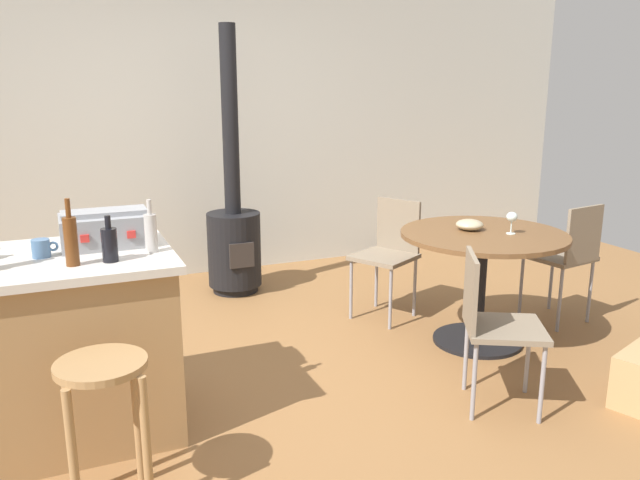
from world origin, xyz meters
TOP-DOWN VIEW (x-y plane):
  - ground_plane at (0.00, 0.00)m, footprint 8.80×8.80m
  - back_wall at (0.00, 2.40)m, footprint 8.00×0.10m
  - kitchen_island at (-1.25, -0.11)m, footprint 1.31×0.83m
  - wooden_stool at (-1.01, -0.82)m, footprint 0.36×0.36m
  - dining_table at (1.44, 0.01)m, footprint 1.08×1.08m
  - folding_chair_near at (0.96, -0.72)m, footprint 0.54×0.54m
  - folding_chair_far at (2.22, 0.07)m, footprint 0.46×0.46m
  - folding_chair_left at (1.14, 0.71)m, footprint 0.54×0.54m
  - wood_stove at (0.24, 1.71)m, footprint 0.44×0.45m
  - toolbox at (-0.89, -0.00)m, footprint 0.43×0.29m
  - bottle_3 at (-1.06, -0.32)m, footprint 0.06×0.06m
  - bottle_5 at (-0.90, -0.31)m, footprint 0.07×0.07m
  - bottle_6 at (-0.70, -0.22)m, footprint 0.06×0.06m
  - cup_1 at (-1.19, -0.11)m, footprint 0.12×0.08m
  - wine_glass at (1.58, -0.08)m, footprint 0.07×0.07m
  - serving_bowl at (1.40, 0.12)m, footprint 0.18×0.18m

SIDE VIEW (x-z plane):
  - ground_plane at x=0.00m, z-range 0.00..0.00m
  - kitchen_island at x=-1.25m, z-range 0.00..0.92m
  - wooden_stool at x=-1.01m, z-range 0.16..0.82m
  - folding_chair_near at x=0.96m, z-range 0.07..0.92m
  - folding_chair_left at x=1.14m, z-range 0.08..0.95m
  - wood_stove at x=0.24m, z-range -0.56..1.59m
  - folding_chair_far at x=2.22m, z-range 0.09..0.97m
  - dining_table at x=1.44m, z-range 0.20..0.97m
  - serving_bowl at x=1.40m, z-range 0.76..0.83m
  - wine_glass at x=1.58m, z-range 0.80..0.94m
  - cup_1 at x=-1.19m, z-range 0.91..1.00m
  - bottle_5 at x=-0.90m, z-range 0.89..1.10m
  - toolbox at x=-0.89m, z-range 0.91..1.09m
  - bottle_6 at x=-0.70m, z-range 0.88..1.14m
  - bottle_3 at x=-1.06m, z-range 0.88..1.18m
  - back_wall at x=0.00m, z-range 0.00..2.70m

